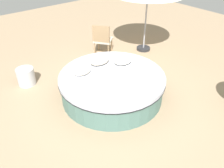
# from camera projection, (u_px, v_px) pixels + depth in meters

# --- Properties ---
(ground_plane) EXTENTS (16.00, 16.00, 0.00)m
(ground_plane) POSITION_uv_depth(u_px,v_px,m) (112.00, 96.00, 5.55)
(ground_plane) COLOR #9E8466
(round_bed) EXTENTS (2.41, 2.41, 0.60)m
(round_bed) POSITION_uv_depth(u_px,v_px,m) (112.00, 86.00, 5.38)
(round_bed) COLOR #4C726B
(round_bed) RESTS_ON ground_plane
(throw_pillow_0) EXTENTS (0.48, 0.37, 0.18)m
(throw_pillow_0) POSITION_uv_depth(u_px,v_px,m) (123.00, 60.00, 5.62)
(throw_pillow_0) COLOR silver
(throw_pillow_0) RESTS_ON round_bed
(throw_pillow_1) EXTENTS (0.52, 0.36, 0.20)m
(throw_pillow_1) POSITION_uv_depth(u_px,v_px,m) (100.00, 60.00, 5.60)
(throw_pillow_1) COLOR beige
(throw_pillow_1) RESTS_ON round_bed
(throw_pillow_2) EXTENTS (0.41, 0.29, 0.14)m
(throw_pillow_2) POSITION_uv_depth(u_px,v_px,m) (82.00, 71.00, 5.23)
(throw_pillow_2) COLOR beige
(throw_pillow_2) RESTS_ON round_bed
(patio_chair) EXTENTS (0.71, 0.72, 0.98)m
(patio_chair) POSITION_uv_depth(u_px,v_px,m) (102.00, 38.00, 7.08)
(patio_chair) COLOR #997A56
(patio_chair) RESTS_ON ground_plane
(side_table) EXTENTS (0.44, 0.44, 0.44)m
(side_table) POSITION_uv_depth(u_px,v_px,m) (26.00, 76.00, 5.88)
(side_table) COLOR #B7B7BC
(side_table) RESTS_ON ground_plane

